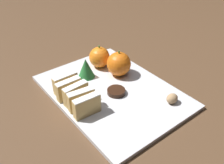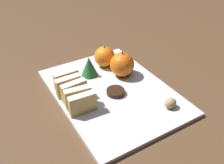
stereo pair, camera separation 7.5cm
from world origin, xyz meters
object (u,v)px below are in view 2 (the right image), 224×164
Objects in this scene: orange_near at (105,57)px; chocolate_cookie at (115,92)px; walnut at (170,103)px; orange_far at (122,64)px.

chocolate_cookie is (-0.05, -0.16, -0.03)m from orange_near.
orange_near is at bearing 70.94° from chocolate_cookie.
chocolate_cookie is (-0.10, 0.13, -0.01)m from walnut.
orange_far reaches higher than orange_near.
chocolate_cookie is (-0.07, -0.08, -0.03)m from orange_far.
orange_near is 2.25× the size of walnut.
walnut is 0.17m from chocolate_cookie.
orange_far is 0.11m from chocolate_cookie.
orange_far is at bearing 97.13° from walnut.
orange_near is 1.46× the size of chocolate_cookie.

